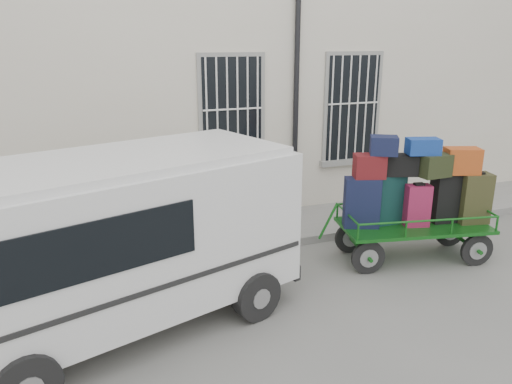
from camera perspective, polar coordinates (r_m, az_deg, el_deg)
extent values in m
plane|color=slate|center=(8.09, 6.75, -10.01)|extent=(80.00, 80.00, 0.00)
cube|color=beige|center=(12.37, -4.65, 13.92)|extent=(24.00, 5.00, 6.00)
cylinder|color=black|center=(10.29, 4.64, 12.18)|extent=(0.11, 0.11, 5.60)
cube|color=black|center=(9.92, -2.77, 8.84)|extent=(1.20, 0.08, 2.20)
cube|color=gray|center=(10.13, -2.64, 2.32)|extent=(1.45, 0.22, 0.12)
cube|color=black|center=(11.03, 10.91, 9.38)|extent=(1.20, 0.08, 2.20)
cube|color=gray|center=(11.22, 10.63, 3.49)|extent=(1.45, 0.22, 0.12)
cube|color=gray|center=(9.89, 1.00, -4.23)|extent=(24.00, 1.70, 0.15)
cylinder|color=black|center=(8.34, 12.70, -7.32)|extent=(0.57, 0.18, 0.56)
cylinder|color=gray|center=(8.34, 12.70, -7.32)|extent=(0.32, 0.16, 0.31)
cylinder|color=black|center=(9.07, 10.73, -5.15)|extent=(0.57, 0.18, 0.56)
cylinder|color=gray|center=(9.07, 10.73, -5.15)|extent=(0.32, 0.16, 0.31)
cylinder|color=black|center=(9.20, 23.91, -6.07)|extent=(0.57, 0.18, 0.56)
cylinder|color=gray|center=(9.20, 23.91, -6.07)|extent=(0.32, 0.16, 0.31)
cylinder|color=black|center=(9.86, 21.28, -4.22)|extent=(0.57, 0.18, 0.56)
cylinder|color=gray|center=(9.86, 21.28, -4.22)|extent=(0.32, 0.16, 0.31)
cube|color=#145817|center=(8.95, 17.55, -3.66)|extent=(2.65, 1.58, 0.06)
cylinder|color=#145817|center=(8.34, 8.25, -3.30)|extent=(0.33, 0.11, 0.63)
cube|color=black|center=(8.46, 11.99, -1.19)|extent=(0.64, 0.47, 0.85)
cube|color=black|center=(8.33, 12.17, 1.69)|extent=(0.25, 0.18, 0.03)
cube|color=#0C2C25|center=(8.74, 15.00, -0.78)|extent=(0.49, 0.26, 0.85)
cube|color=black|center=(8.62, 15.22, 2.02)|extent=(0.22, 0.16, 0.03)
cube|color=#8F1A54|center=(8.76, 17.94, -1.48)|extent=(0.45, 0.33, 0.71)
cube|color=black|center=(8.66, 18.16, 0.86)|extent=(0.18, 0.15, 0.03)
cube|color=black|center=(9.10, 20.71, -0.64)|extent=(0.46, 0.36, 0.85)
cube|color=black|center=(8.99, 21.00, 2.04)|extent=(0.19, 0.18, 0.03)
cube|color=#333119|center=(9.25, 23.64, -0.64)|extent=(0.57, 0.42, 0.86)
cube|color=black|center=(9.14, 23.97, 2.04)|extent=(0.23, 0.20, 0.03)
cube|color=#4F120F|center=(8.33, 12.84, 2.91)|extent=(0.57, 0.45, 0.39)
cube|color=black|center=(8.61, 16.15, 3.01)|extent=(0.61, 0.46, 0.35)
cube|color=#252C16|center=(8.73, 19.59, 2.92)|extent=(0.53, 0.40, 0.37)
cube|color=maroon|center=(9.01, 22.48, 3.32)|extent=(0.64, 0.50, 0.43)
cube|color=black|center=(8.30, 14.41, 5.18)|extent=(0.54, 0.51, 0.30)
cube|color=navy|center=(8.58, 18.56, 4.97)|extent=(0.59, 0.44, 0.26)
cube|color=silver|center=(6.55, -15.34, -4.75)|extent=(4.84, 3.20, 1.82)
cube|color=silver|center=(6.27, -16.01, 3.37)|extent=(4.60, 2.99, 0.10)
cube|color=black|center=(5.40, -17.44, -6.21)|extent=(2.14, 0.72, 0.63)
cube|color=black|center=(7.53, 0.28, 1.17)|extent=(0.47, 1.36, 0.56)
cube|color=black|center=(7.92, 0.21, -6.98)|extent=(0.67, 1.82, 0.22)
cube|color=white|center=(7.85, 0.45, -5.35)|extent=(0.16, 0.41, 0.12)
cylinder|color=black|center=(5.84, -24.76, -19.33)|extent=(0.72, 0.42, 0.69)
cylinder|color=black|center=(6.89, 0.05, -11.76)|extent=(0.72, 0.42, 0.69)
cylinder|color=black|center=(8.28, -8.00, -6.74)|extent=(0.72, 0.42, 0.69)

